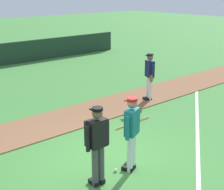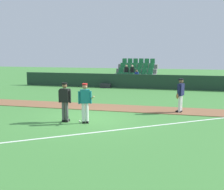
% 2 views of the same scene
% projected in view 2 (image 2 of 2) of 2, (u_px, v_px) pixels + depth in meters
% --- Properties ---
extents(ground_plane, '(80.00, 80.00, 0.00)m').
position_uv_depth(ground_plane, '(87.00, 119.00, 13.05)').
color(ground_plane, '#42843A').
extents(infield_dirt_path, '(28.00, 1.85, 0.03)m').
position_uv_depth(infield_dirt_path, '(104.00, 107.00, 15.84)').
color(infield_dirt_path, brown).
rests_on(infield_dirt_path, ground).
extents(foul_line_chalk, '(9.74, 7.17, 0.01)m').
position_uv_depth(foul_line_chalk, '(151.00, 126.00, 11.85)').
color(foul_line_chalk, white).
rests_on(foul_line_chalk, ground).
extents(dugout_fence, '(20.00, 0.16, 1.20)m').
position_uv_depth(dugout_fence, '(132.00, 81.00, 24.19)').
color(dugout_fence, '#1E3828').
rests_on(dugout_fence, ground).
extents(stadium_bleachers, '(3.90, 3.80, 2.45)m').
position_uv_depth(stadium_bleachers, '(136.00, 77.00, 26.37)').
color(stadium_bleachers, slate).
rests_on(stadium_bleachers, ground).
extents(batter_teal_jersey, '(0.75, 0.69, 1.76)m').
position_uv_depth(batter_teal_jersey, '(85.00, 102.00, 12.20)').
color(batter_teal_jersey, white).
rests_on(batter_teal_jersey, ground).
extents(umpire_home_plate, '(0.59, 0.31, 1.76)m').
position_uv_depth(umpire_home_plate, '(65.00, 100.00, 12.46)').
color(umpire_home_plate, '#4C4C4C').
rests_on(umpire_home_plate, ground).
extents(runner_navy_jersey, '(0.42, 0.62, 1.76)m').
position_uv_depth(runner_navy_jersey, '(180.00, 94.00, 14.34)').
color(runner_navy_jersey, white).
rests_on(runner_navy_jersey, ground).
extents(baseball, '(0.07, 0.07, 0.07)m').
position_uv_depth(baseball, '(80.00, 121.00, 12.58)').
color(baseball, white).
rests_on(baseball, ground).
extents(equipment_bag, '(0.90, 0.36, 0.36)m').
position_uv_depth(equipment_bag, '(105.00, 86.00, 24.36)').
color(equipment_bag, '#232328').
rests_on(equipment_bag, ground).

